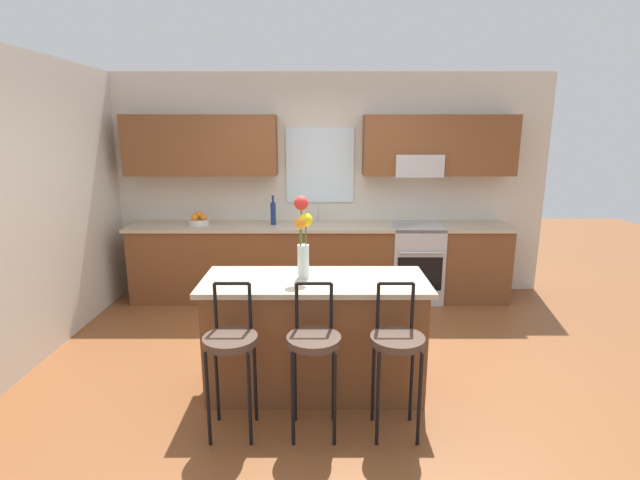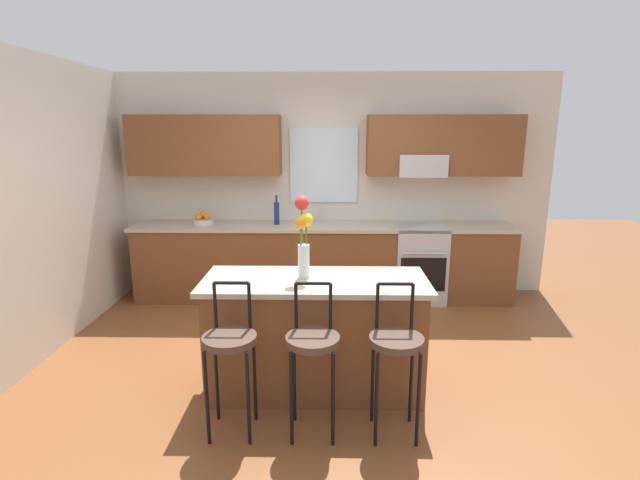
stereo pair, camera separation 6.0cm
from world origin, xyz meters
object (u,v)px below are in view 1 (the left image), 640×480
at_px(bar_stool_near, 233,346).
at_px(bar_stool_middle, 316,346).
at_px(bar_stool_far, 399,347).
at_px(fruit_bowl_oranges, 201,220).
at_px(oven_range, 417,262).
at_px(kitchen_island, 317,334).
at_px(flower_vase, 305,234).
at_px(bottle_olive_oil, 275,213).

height_order(bar_stool_near, bar_stool_middle, same).
distance_m(bar_stool_near, bar_stool_far, 1.10).
bearing_deg(fruit_bowl_oranges, bar_stool_near, -72.12).
relative_size(oven_range, bar_stool_far, 0.88).
bearing_deg(bar_stool_middle, fruit_bowl_oranges, 117.84).
relative_size(oven_range, bar_stool_near, 0.88).
bearing_deg(bar_stool_middle, bar_stool_near, 180.00).
bearing_deg(kitchen_island, flower_vase, 156.26).
xyz_separation_m(oven_range, fruit_bowl_oranges, (-2.61, 0.03, 0.52)).
xyz_separation_m(kitchen_island, flower_vase, (-0.09, 0.04, 0.80)).
distance_m(oven_range, bar_stool_near, 3.18).
xyz_separation_m(bar_stool_near, fruit_bowl_oranges, (-0.86, 2.68, 0.34)).
xyz_separation_m(oven_range, flower_vase, (-1.29, -2.05, 0.81)).
relative_size(flower_vase, bottle_olive_oil, 1.80).
bearing_deg(oven_range, bar_stool_near, -123.39).
bearing_deg(oven_range, kitchen_island, -119.80).
xyz_separation_m(flower_vase, fruit_bowl_oranges, (-1.33, 2.08, -0.29)).
height_order(flower_vase, bottle_olive_oil, flower_vase).
bearing_deg(bar_stool_middle, bottle_olive_oil, 100.98).
bearing_deg(flower_vase, fruit_bowl_oranges, 122.53).
xyz_separation_m(bar_stool_near, bar_stool_far, (1.10, 0.00, 0.00)).
xyz_separation_m(oven_range, bottle_olive_oil, (-1.72, 0.02, 0.60)).
distance_m(bar_stool_far, fruit_bowl_oranges, 3.34).
height_order(bar_stool_near, fruit_bowl_oranges, fruit_bowl_oranges).
bearing_deg(flower_vase, bar_stool_far, -43.19).
bearing_deg(bar_stool_far, fruit_bowl_oranges, 126.26).
height_order(oven_range, fruit_bowl_oranges, fruit_bowl_oranges).
distance_m(bar_stool_middle, fruit_bowl_oranges, 3.05).
bearing_deg(bar_stool_near, bar_stool_far, 0.00).
xyz_separation_m(kitchen_island, fruit_bowl_oranges, (-1.41, 2.12, 0.51)).
bearing_deg(flower_vase, oven_range, 57.92).
distance_m(oven_range, bottle_olive_oil, 1.82).
bearing_deg(bar_stool_far, oven_range, 76.29).
distance_m(kitchen_island, flower_vase, 0.81).
height_order(bar_stool_middle, bar_stool_far, same).
relative_size(bar_stool_near, bar_stool_middle, 1.00).
xyz_separation_m(kitchen_island, bar_stool_near, (-0.55, -0.56, 0.17)).
height_order(bar_stool_near, flower_vase, flower_vase).
bearing_deg(bar_stool_middle, oven_range, 65.70).
xyz_separation_m(bar_stool_far, bottle_olive_oil, (-1.07, 2.67, 0.43)).
relative_size(bar_stool_near, bottle_olive_oil, 2.97).
bearing_deg(kitchen_island, bottle_olive_oil, 103.79).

